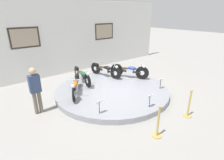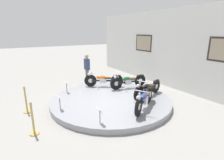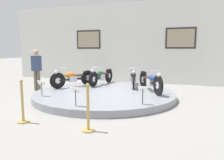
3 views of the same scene
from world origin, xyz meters
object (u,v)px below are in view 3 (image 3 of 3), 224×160
at_px(info_placard_front_centre, 76,93).
at_px(stanchion_post_left_of_entry, 23,108).
at_px(info_placard_front_right, 143,91).
at_px(motorcycle_orange, 72,78).
at_px(visitor_standing, 37,67).
at_px(info_placard_front_left, 42,85).
at_px(stanchion_post_right_of_entry, 88,115).
at_px(motorcycle_green, 101,76).
at_px(motorcycle_blue, 151,81).
at_px(motorcycle_black, 133,77).

xyz_separation_m(info_placard_front_centre, stanchion_post_left_of_entry, (-0.84, -1.02, -0.23)).
height_order(info_placard_front_centre, info_placard_front_right, same).
height_order(motorcycle_orange, visitor_standing, visitor_standing).
bearing_deg(info_placard_front_left, stanchion_post_right_of_entry, -35.68).
distance_m(info_placard_front_right, visitor_standing, 5.08).
height_order(motorcycle_green, stanchion_post_left_of_entry, stanchion_post_left_of_entry).
relative_size(info_placard_front_centre, stanchion_post_left_of_entry, 0.50).
xyz_separation_m(motorcycle_green, stanchion_post_left_of_entry, (-0.14, -4.57, -0.24)).
relative_size(motorcycle_green, info_placard_front_centre, 3.83).
xyz_separation_m(info_placard_front_right, visitor_standing, (-4.78, 1.68, 0.39)).
height_order(motorcycle_blue, info_placard_front_left, motorcycle_blue).
xyz_separation_m(motorcycle_green, motorcycle_blue, (2.26, -0.93, 0.02)).
height_order(motorcycle_green, motorcycle_black, same).
xyz_separation_m(motorcycle_green, visitor_standing, (-2.43, -1.10, 0.38)).
bearing_deg(motorcycle_blue, motorcycle_green, 157.66).
relative_size(visitor_standing, stanchion_post_left_of_entry, 1.66).
relative_size(info_placard_front_left, stanchion_post_right_of_entry, 0.50).
height_order(motorcycle_orange, info_placard_front_left, motorcycle_orange).
bearing_deg(info_placard_front_right, stanchion_post_left_of_entry, -144.32).
height_order(info_placard_front_left, stanchion_post_left_of_entry, stanchion_post_left_of_entry).
relative_size(info_placard_front_right, stanchion_post_left_of_entry, 0.50).
xyz_separation_m(motorcycle_black, stanchion_post_left_of_entry, (-1.55, -4.57, -0.24)).
bearing_deg(motorcycle_green, motorcycle_black, 0.05).
bearing_deg(motorcycle_blue, info_placard_front_right, -87.35).
xyz_separation_m(motorcycle_green, info_placard_front_centre, (0.70, -3.55, -0.01)).
relative_size(stanchion_post_left_of_entry, stanchion_post_right_of_entry, 1.00).
distance_m(motorcycle_green, motorcycle_blue, 2.44).
relative_size(motorcycle_black, motorcycle_blue, 1.10).
bearing_deg(stanchion_post_right_of_entry, motorcycle_black, 91.74).
xyz_separation_m(motorcycle_green, info_placard_front_left, (-0.94, -2.78, -0.01)).
relative_size(motorcycle_orange, motorcycle_green, 0.86).
height_order(info_placard_front_right, stanchion_post_left_of_entry, stanchion_post_left_of_entry).
distance_m(motorcycle_green, stanchion_post_left_of_entry, 4.58).
bearing_deg(stanchion_post_right_of_entry, visitor_standing, 138.90).
xyz_separation_m(info_placard_front_centre, visitor_standing, (-3.13, 2.45, 0.39)).
bearing_deg(info_placard_front_centre, stanchion_post_left_of_entry, -129.61).
height_order(motorcycle_black, visitor_standing, visitor_standing).
distance_m(motorcycle_blue, info_placard_front_right, 1.86).
bearing_deg(info_placard_front_centre, info_placard_front_right, 25.00).
relative_size(motorcycle_blue, info_placard_front_right, 3.42).
relative_size(motorcycle_black, info_placard_front_centre, 3.75).
xyz_separation_m(info_placard_front_right, stanchion_post_left_of_entry, (-2.49, -1.79, -0.23)).
relative_size(motorcycle_orange, visitor_standing, 0.99).
xyz_separation_m(motorcycle_orange, motorcycle_blue, (3.12, 0.00, 0.02)).
bearing_deg(motorcycle_blue, stanchion_post_left_of_entry, -123.43).
xyz_separation_m(info_placard_front_left, stanchion_post_left_of_entry, (0.80, -1.79, -0.23)).
distance_m(motorcycle_black, visitor_standing, 4.01).
bearing_deg(info_placard_front_right, visitor_standing, 160.62).
bearing_deg(motorcycle_green, stanchion_post_left_of_entry, -91.81).
bearing_deg(info_placard_front_centre, stanchion_post_right_of_entry, -50.39).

